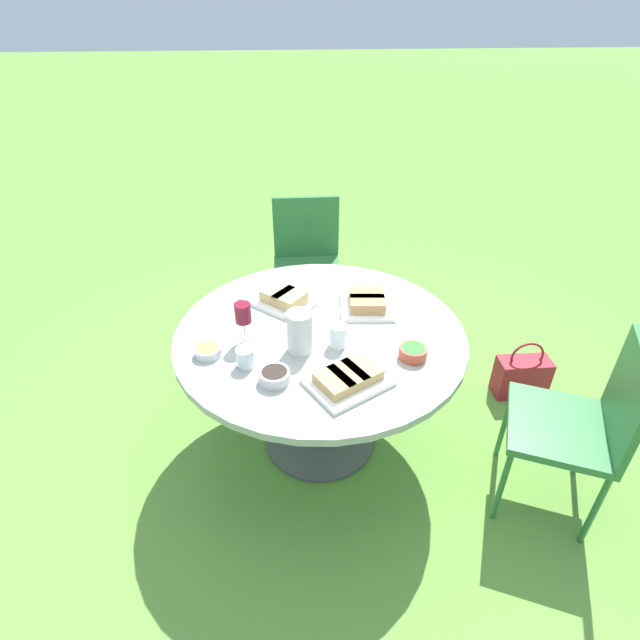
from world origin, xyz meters
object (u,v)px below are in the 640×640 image
at_px(wine_glass, 243,314).
at_px(handbag, 522,376).
at_px(chair_near_right, 307,255).
at_px(water_pitcher, 300,332).
at_px(chair_near_left, 585,419).
at_px(dining_table, 320,350).

xyz_separation_m(wine_glass, handbag, (-1.54, -0.33, -0.72)).
xyz_separation_m(chair_near_right, water_pitcher, (0.10, 1.28, 0.28)).
distance_m(chair_near_right, wine_glass, 1.29).
distance_m(chair_near_left, handbag, 0.85).
height_order(chair_near_right, wine_glass, wine_glass).
relative_size(chair_near_left, wine_glass, 4.62).
bearing_deg(chair_near_left, dining_table, -23.34).
height_order(chair_near_right, water_pitcher, water_pitcher).
height_order(chair_near_left, wine_glass, wine_glass).
bearing_deg(dining_table, wine_glass, 8.50).
xyz_separation_m(chair_near_right, handbag, (-1.20, 0.87, -0.40)).
bearing_deg(chair_near_right, wine_glass, 74.07).
bearing_deg(chair_near_right, chair_near_left, 123.53).
relative_size(chair_near_left, chair_near_right, 1.00).
height_order(water_pitcher, wine_glass, wine_glass).
bearing_deg(wine_glass, chair_near_right, -105.93).
bearing_deg(water_pitcher, chair_near_left, 164.40).
xyz_separation_m(dining_table, water_pitcher, (0.10, 0.14, 0.20)).
height_order(dining_table, chair_near_right, chair_near_right).
relative_size(chair_near_left, handbag, 2.42).
xyz_separation_m(chair_near_right, wine_glass, (0.34, 1.20, 0.32)).
bearing_deg(chair_near_left, water_pitcher, -15.60).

